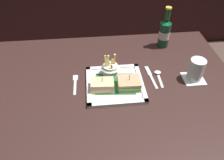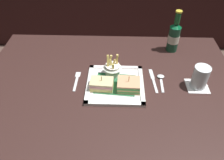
{
  "view_description": "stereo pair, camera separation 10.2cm",
  "coord_description": "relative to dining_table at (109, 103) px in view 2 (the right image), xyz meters",
  "views": [
    {
      "loc": [
        -0.06,
        -0.75,
        1.47
      ],
      "look_at": [
        0.01,
        0.01,
        0.79
      ],
      "focal_mm": 35.81,
      "sensor_mm": 36.0,
      "label": 1
    },
    {
      "loc": [
        0.04,
        -0.75,
        1.47
      ],
      "look_at": [
        0.01,
        0.01,
        0.79
      ],
      "focal_mm": 35.81,
      "sensor_mm": 36.0,
      "label": 2
    }
  ],
  "objects": [
    {
      "name": "dining_table",
      "position": [
        0.0,
        0.0,
        0.0
      ],
      "size": [
        1.24,
        0.92,
        0.75
      ],
      "color": "#321D1B",
      "rests_on": "ground_plane"
    },
    {
      "name": "square_plate",
      "position": [
        0.03,
        0.01,
        0.12
      ],
      "size": [
        0.26,
        0.26,
        0.02
      ],
      "color": "white",
      "rests_on": "dining_table"
    },
    {
      "name": "sandwich_half_left",
      "position": [
        -0.03,
        -0.02,
        0.14
      ],
      "size": [
        0.11,
        0.07,
        0.07
      ],
      "color": "#DEBF7B",
      "rests_on": "square_plate"
    },
    {
      "name": "sandwich_half_right",
      "position": [
        0.09,
        -0.02,
        0.14
      ],
      "size": [
        0.1,
        0.09,
        0.07
      ],
      "color": "tan",
      "rests_on": "square_plate"
    },
    {
      "name": "fries_cup",
      "position": [
        0.01,
        0.08,
        0.16
      ],
      "size": [
        0.09,
        0.09,
        0.11
      ],
      "color": "silver",
      "rests_on": "square_plate"
    },
    {
      "name": "beer_bottle",
      "position": [
        0.34,
        0.32,
        0.2
      ],
      "size": [
        0.06,
        0.06,
        0.23
      ],
      "color": "#183E2A",
      "rests_on": "dining_table"
    },
    {
      "name": "drink_coaster",
      "position": [
        0.41,
        0.02,
        0.11
      ],
      "size": [
        0.1,
        0.1,
        0.0
      ],
      "primitive_type": "cube",
      "color": "white",
      "rests_on": "dining_table"
    },
    {
      "name": "water_glass",
      "position": [
        0.41,
        0.02,
        0.16
      ],
      "size": [
        0.07,
        0.07,
        0.11
      ],
      "color": "silver",
      "rests_on": "dining_table"
    },
    {
      "name": "fork",
      "position": [
        -0.16,
        0.04,
        0.11
      ],
      "size": [
        0.02,
        0.14,
        0.0
      ],
      "color": "silver",
      "rests_on": "dining_table"
    },
    {
      "name": "knife",
      "position": [
        0.21,
        0.06,
        0.11
      ],
      "size": [
        0.03,
        0.17,
        0.0
      ],
      "color": "silver",
      "rests_on": "dining_table"
    },
    {
      "name": "spoon",
      "position": [
        0.25,
        0.06,
        0.11
      ],
      "size": [
        0.04,
        0.12,
        0.01
      ],
      "color": "silver",
      "rests_on": "dining_table"
    }
  ]
}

